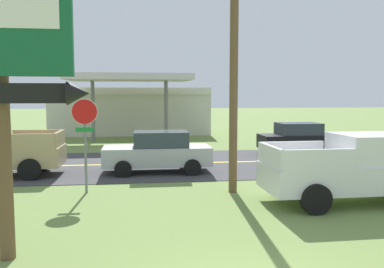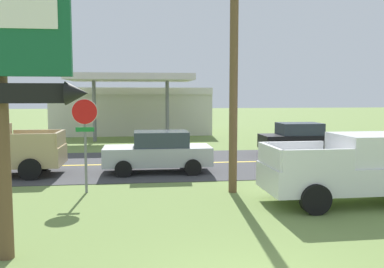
{
  "view_description": "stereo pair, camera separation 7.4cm",
  "coord_description": "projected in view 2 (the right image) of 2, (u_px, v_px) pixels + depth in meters",
  "views": [
    {
      "loc": [
        -1.78,
        -5.41,
        3.07
      ],
      "look_at": [
        0.0,
        8.0,
        1.8
      ],
      "focal_mm": 39.14,
      "sensor_mm": 36.0,
      "label": 1
    },
    {
      "loc": [
        -1.7,
        -5.42,
        3.07
      ],
      "look_at": [
        0.0,
        8.0,
        1.8
      ],
      "focal_mm": 39.14,
      "sensor_mm": 36.0,
      "label": 2
    }
  ],
  "objects": [
    {
      "name": "utility_pole",
      "position": [
        234.0,
        35.0,
        12.78
      ],
      "size": [
        1.77,
        0.26,
        9.24
      ],
      "color": "brown",
      "rests_on": "ground"
    },
    {
      "name": "road_asphalt",
      "position": [
        178.0,
        163.0,
        18.69
      ],
      "size": [
        140.0,
        8.0,
        0.02
      ],
      "primitive_type": "cube",
      "color": "#3D3D3F",
      "rests_on": "ground"
    },
    {
      "name": "pickup_white_parked_on_lawn",
      "position": [
        357.0,
        169.0,
        11.87
      ],
      "size": [
        5.23,
        2.3,
        1.96
      ],
      "color": "silver",
      "rests_on": "ground"
    },
    {
      "name": "gas_station",
      "position": [
        132.0,
        109.0,
        33.32
      ],
      "size": [
        12.0,
        11.5,
        4.4
      ],
      "color": "beige",
      "rests_on": "ground"
    },
    {
      "name": "car_black_far_lane",
      "position": [
        301.0,
        139.0,
        21.41
      ],
      "size": [
        4.2,
        2.0,
        1.64
      ],
      "color": "black",
      "rests_on": "ground"
    },
    {
      "name": "stop_sign",
      "position": [
        85.0,
        129.0,
        12.96
      ],
      "size": [
        0.8,
        0.08,
        2.95
      ],
      "color": "slate",
      "rests_on": "ground"
    },
    {
      "name": "car_silver_mid_lane",
      "position": [
        158.0,
        152.0,
        16.52
      ],
      "size": [
        4.2,
        2.0,
        1.64
      ],
      "color": "#A8AAAF",
      "rests_on": "ground"
    },
    {
      "name": "road_centre_line",
      "position": [
        178.0,
        163.0,
        18.69
      ],
      "size": [
        126.0,
        0.2,
        0.01
      ],
      "primitive_type": "cube",
      "color": "gold",
      "rests_on": "road_asphalt"
    }
  ]
}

